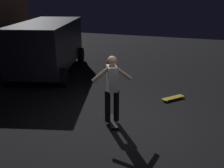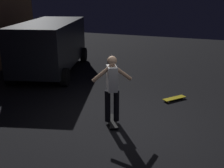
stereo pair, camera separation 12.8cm
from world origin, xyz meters
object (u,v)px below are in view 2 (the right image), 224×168
Objects in this scene: parked_van at (51,44)px; skater at (112,85)px; skateboard_spare at (174,98)px; skateboard_ridden at (112,121)px.

skater is at bearing -131.57° from parked_van.
skater is (-3.49, -3.94, -0.12)m from parked_van.
parked_van is at bearing 75.03° from skateboard_spare.
skateboard_ridden is at bearing 0.00° from skater.
skateboard_ridden and skateboard_spare have the same top height.
skateboard_ridden is 0.46× the size of skater.
parked_van is 6.38× the size of skateboard_ridden.
skateboard_ridden is at bearing -131.57° from parked_van.
parked_van is 6.85× the size of skateboard_spare.
skateboard_ridden is 1.07× the size of skateboard_spare.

